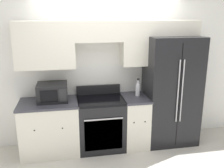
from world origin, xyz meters
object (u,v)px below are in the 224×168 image
refrigerator (170,90)px  microwave (52,92)px  bottle (138,89)px  oven_range (101,123)px

refrigerator → microwave: bearing=179.9°
bottle → microwave: bearing=-179.9°
refrigerator → microwave: (-2.03, 0.00, 0.08)m
refrigerator → microwave: size_ratio=3.96×
oven_range → bottle: 0.86m
microwave → bottle: 1.44m
oven_range → microwave: 0.97m
oven_range → bottle: bottle is taller
oven_range → bottle: (0.66, 0.06, 0.56)m
oven_range → refrigerator: 1.35m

